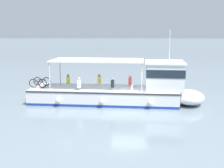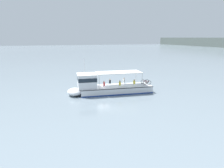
% 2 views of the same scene
% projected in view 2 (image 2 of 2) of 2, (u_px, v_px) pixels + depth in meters
% --- Properties ---
extents(ground_plane, '(400.00, 400.00, 0.00)m').
position_uv_depth(ground_plane, '(101.00, 91.00, 32.33)').
color(ground_plane, gray).
extents(ferry_main, '(4.35, 13.00, 5.32)m').
position_uv_depth(ferry_main, '(105.00, 87.00, 30.82)').
color(ferry_main, silver).
rests_on(ferry_main, ground).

